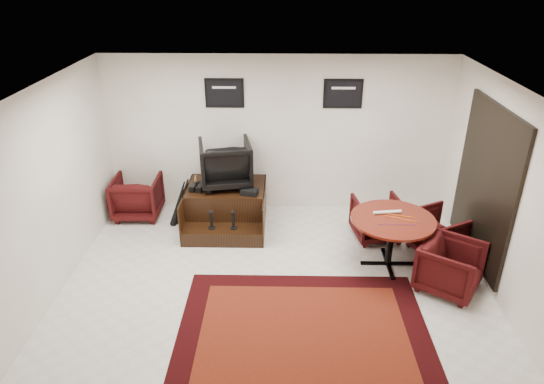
{
  "coord_description": "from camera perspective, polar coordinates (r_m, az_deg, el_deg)",
  "views": [
    {
      "loc": [
        0.07,
        -5.59,
        4.2
      ],
      "look_at": [
        -0.06,
        0.9,
        1.06
      ],
      "focal_mm": 32.0,
      "sensor_mm": 36.0,
      "label": 1
    }
  ],
  "objects": [
    {
      "name": "polish_kit",
      "position": [
        7.97,
        -2.67,
        0.01
      ],
      "size": [
        0.3,
        0.24,
        0.09
      ],
      "primitive_type": "cube",
      "rotation": [
        0.0,
        0.0,
        -0.24
      ],
      "color": "black",
      "rests_on": "shine_podium"
    },
    {
      "name": "shoes_pair",
      "position": [
        8.22,
        -8.75,
        0.59
      ],
      "size": [
        0.27,
        0.31,
        0.1
      ],
      "color": "black",
      "rests_on": "shine_podium"
    },
    {
      "name": "ground",
      "position": [
        6.99,
        0.37,
        -11.13
      ],
      "size": [
        6.0,
        6.0,
        0.0
      ],
      "primitive_type": "plane",
      "color": "silver",
      "rests_on": "ground"
    },
    {
      "name": "table_clutter",
      "position": [
        7.24,
        14.72,
        -3.11
      ],
      "size": [
        0.57,
        0.34,
        0.01
      ],
      "color": "#CF580B",
      "rests_on": "meeting_table"
    },
    {
      "name": "armchair_side",
      "position": [
        8.94,
        -15.58,
        -0.32
      ],
      "size": [
        0.81,
        0.76,
        0.82
      ],
      "primitive_type": "imported",
      "rotation": [
        0.0,
        0.0,
        3.16
      ],
      "color": "black",
      "rests_on": "ground"
    },
    {
      "name": "room_shell",
      "position": [
        6.21,
        4.21,
        2.83
      ],
      "size": [
        6.02,
        5.02,
        2.81
      ],
      "color": "white",
      "rests_on": "ground"
    },
    {
      "name": "area_rug",
      "position": [
        6.3,
        3.71,
        -16.03
      ],
      "size": [
        3.13,
        2.35,
        0.01
      ],
      "color": "black",
      "rests_on": "ground"
    },
    {
      "name": "table_chair_window",
      "position": [
        8.01,
        19.01,
        -4.29
      ],
      "size": [
        0.95,
        0.97,
        0.75
      ],
      "primitive_type": "imported",
      "rotation": [
        0.0,
        0.0,
        2.05
      ],
      "color": "black",
      "rests_on": "ground"
    },
    {
      "name": "paper_roll",
      "position": [
        7.35,
        13.4,
        -2.31
      ],
      "size": [
        0.42,
        0.11,
        0.05
      ],
      "primitive_type": "cylinder",
      "rotation": [
        0.0,
        1.57,
        0.14
      ],
      "color": "silver",
      "rests_on": "meeting_table"
    },
    {
      "name": "shine_chair",
      "position": [
        8.21,
        -5.51,
        3.64
      ],
      "size": [
        0.97,
        0.93,
        0.86
      ],
      "primitive_type": "imported",
      "rotation": [
        0.0,
        0.0,
        3.33
      ],
      "color": "black",
      "rests_on": "shine_podium"
    },
    {
      "name": "meeting_table",
      "position": [
        7.3,
        13.98,
        -3.66
      ],
      "size": [
        1.22,
        1.22,
        0.8
      ],
      "color": "#400F09",
      "rests_on": "ground"
    },
    {
      "name": "shine_podium",
      "position": [
        8.42,
        -5.38,
        -1.8
      ],
      "size": [
        1.34,
        1.38,
        0.69
      ],
      "color": "black",
      "rests_on": "ground"
    },
    {
      "name": "table_chair_corner",
      "position": [
        7.17,
        20.28,
        -8.05
      ],
      "size": [
        1.03,
        1.05,
        0.8
      ],
      "primitive_type": "imported",
      "rotation": [
        0.0,
        0.0,
        0.98
      ],
      "color": "black",
      "rests_on": "ground"
    },
    {
      "name": "table_chair_back",
      "position": [
        8.15,
        12.28,
        -2.84
      ],
      "size": [
        0.84,
        0.8,
        0.76
      ],
      "primitive_type": "imported",
      "rotation": [
        0.0,
        0.0,
        3.3
      ],
      "color": "black",
      "rests_on": "ground"
    },
    {
      "name": "umbrella_hooked",
      "position": [
        8.48,
        -10.55,
        -1.01
      ],
      "size": [
        0.33,
        0.12,
        0.88
      ],
      "primitive_type": null,
      "color": "black",
      "rests_on": "ground"
    },
    {
      "name": "umbrella_black",
      "position": [
        8.42,
        -10.94,
        -1.29
      ],
      "size": [
        0.32,
        0.12,
        0.87
      ],
      "primitive_type": null,
      "color": "black",
      "rests_on": "ground"
    }
  ]
}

